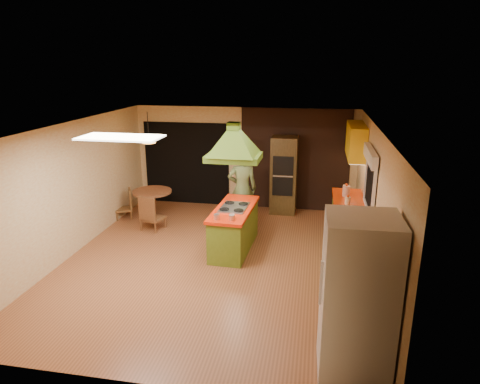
% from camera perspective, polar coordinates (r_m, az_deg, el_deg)
% --- Properties ---
extents(ground, '(6.50, 6.50, 0.00)m').
position_cam_1_polar(ground, '(8.08, -3.36, -9.12)').
color(ground, '#945430').
rests_on(ground, ground).
extents(room_walls, '(5.50, 6.50, 6.50)m').
position_cam_1_polar(room_walls, '(7.62, -3.52, -0.65)').
color(room_walls, beige).
rests_on(room_walls, ground).
extents(ceiling_plane, '(6.50, 6.50, 0.00)m').
position_cam_1_polar(ceiling_plane, '(7.34, -3.70, 8.70)').
color(ceiling_plane, silver).
rests_on(ceiling_plane, room_walls).
extents(brick_panel, '(2.64, 0.03, 2.50)m').
position_cam_1_polar(brick_panel, '(10.54, 7.32, 4.24)').
color(brick_panel, '#381E14').
rests_on(brick_panel, ground).
extents(nook_opening, '(2.20, 0.03, 2.10)m').
position_cam_1_polar(nook_opening, '(11.07, -7.11, 3.79)').
color(nook_opening, black).
rests_on(nook_opening, ground).
extents(right_counter, '(0.62, 3.05, 0.92)m').
position_cam_1_polar(right_counter, '(8.28, 14.41, -5.51)').
color(right_counter, olive).
rests_on(right_counter, ground).
extents(upper_cabinets, '(0.34, 1.40, 0.70)m').
position_cam_1_polar(upper_cabinets, '(9.42, 15.21, 6.60)').
color(upper_cabinets, yellow).
rests_on(upper_cabinets, room_walls).
extents(window_right, '(0.12, 1.35, 1.06)m').
position_cam_1_polar(window_right, '(7.71, 17.03, 2.87)').
color(window_right, black).
rests_on(window_right, room_walls).
extents(fluor_panel, '(1.20, 0.60, 0.03)m').
position_cam_1_polar(fluor_panel, '(6.59, -15.65, 7.03)').
color(fluor_panel, white).
rests_on(fluor_panel, ceiling_plane).
extents(kitchen_island, '(0.76, 1.74, 0.87)m').
position_cam_1_polar(kitchen_island, '(8.39, -0.80, -4.83)').
color(kitchen_island, '#60741D').
rests_on(kitchen_island, ground).
extents(range_hood, '(1.01, 0.73, 0.79)m').
position_cam_1_polar(range_hood, '(7.89, -0.85, 7.50)').
color(range_hood, '#52731C').
rests_on(range_hood, ceiling_plane).
extents(man, '(0.72, 0.56, 1.76)m').
position_cam_1_polar(man, '(9.37, 0.30, 0.41)').
color(man, '#4E582F').
rests_on(man, ground).
extents(refrigerator, '(0.83, 0.79, 1.96)m').
position_cam_1_polar(refrigerator, '(5.19, 15.39, -13.44)').
color(refrigerator, silver).
rests_on(refrigerator, ground).
extents(wall_oven, '(0.62, 0.60, 1.87)m').
position_cam_1_polar(wall_oven, '(10.36, 5.86, 2.25)').
color(wall_oven, '#4F3819').
rests_on(wall_oven, ground).
extents(dining_table, '(0.90, 0.90, 0.68)m').
position_cam_1_polar(dining_table, '(10.20, -11.58, -0.93)').
color(dining_table, brown).
rests_on(dining_table, ground).
extents(chair_left, '(0.51, 0.51, 0.70)m').
position_cam_1_polar(chair_left, '(10.43, -15.32, -1.54)').
color(chair_left, brown).
rests_on(chair_left, ground).
extents(chair_near, '(0.53, 0.53, 0.79)m').
position_cam_1_polar(chair_near, '(9.56, -11.58, -2.64)').
color(chair_near, brown).
rests_on(chair_near, ground).
extents(pendant_lamp, '(0.33, 0.33, 0.20)m').
position_cam_1_polar(pendant_lamp, '(9.86, -12.07, 6.97)').
color(pendant_lamp, '#FF9E3F').
rests_on(pendant_lamp, ceiling_plane).
extents(canister_large, '(0.16, 0.16, 0.22)m').
position_cam_1_polar(canister_large, '(8.97, 13.99, 0.12)').
color(canister_large, beige).
rests_on(canister_large, right_counter).
extents(canister_medium, '(0.17, 0.17, 0.19)m').
position_cam_1_polar(canister_medium, '(9.10, 13.94, 0.28)').
color(canister_medium, beige).
rests_on(canister_medium, right_counter).
extents(canister_small, '(0.13, 0.13, 0.14)m').
position_cam_1_polar(canister_small, '(8.48, 14.16, -1.13)').
color(canister_small, beige).
rests_on(canister_small, right_counter).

